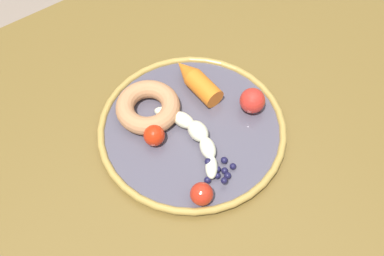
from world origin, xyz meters
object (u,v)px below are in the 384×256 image
Objects in this scene: tomato_near at (202,194)px; tomato_far at (154,135)px; blueberry_pile at (219,171)px; banana at (194,134)px; donut at (148,107)px; dining_table at (193,179)px; plate at (192,129)px; tomato_mid at (252,101)px; carrot_orange at (196,81)px.

tomato_near is 0.13m from tomato_far.
tomato_near is (0.05, 0.02, 0.01)m from blueberry_pile.
tomato_near is at bearing 60.32° from banana.
donut is at bearing -80.49° from blueberry_pile.
blueberry_pile is (-0.01, 0.06, 0.11)m from dining_table.
plate is 0.08m from donut.
tomato_mid reaches higher than blueberry_pile.
blueberry_pile is at bearing 81.26° from plate.
banana reaches higher than dining_table.
blueberry_pile is 1.63× the size of tomato_near.
tomato_mid is at bearing 167.03° from tomato_far.
carrot_orange is at bearing -156.49° from tomato_far.
plate is 0.07m from tomato_far.
carrot_orange reaches higher than banana.
plate is 1.83× the size of banana.
carrot_orange is 0.13m from tomato_far.
carrot_orange is at bearing 178.75° from donut.
tomato_far reaches higher than donut.
tomato_far reaches higher than plate.
carrot_orange reaches higher than dining_table.
banana is 4.91× the size of tomato_far.
banana is at bearing 149.25° from tomato_far.
tomato_far is at bearing 67.25° from donut.
tomato_mid is at bearing -175.92° from dining_table.
tomato_near reaches higher than banana.
blueberry_pile is (0.01, 0.09, 0.01)m from plate.
carrot_orange is at bearing -113.83° from blueberry_pile.
tomato_near is at bearing 22.59° from blueberry_pile.
plate is 9.00× the size of tomato_far.
blueberry_pile is (-0.03, 0.16, -0.01)m from donut.
plate is at bearing 49.66° from carrot_orange.
blueberry_pile reaches higher than plate.
donut is at bearing -32.53° from tomato_mid.
dining_table is at bearing 57.82° from plate.
banana is 0.12m from tomato_mid.
tomato_mid is 1.24× the size of tomato_far.
donut is 3.06× the size of tomato_near.
plate is 8.87× the size of tomato_near.
plate is 5.45× the size of blueberry_pile.
tomato_mid is at bearing 118.26° from carrot_orange.
dining_table is 0.12m from banana.
tomato_near reaches higher than plate.
blueberry_pile is 0.12m from tomato_far.
donut is 0.17m from blueberry_pile.
banana is at bearing -3.19° from tomato_mid.
carrot_orange is 1.84× the size of blueberry_pile.
tomato_far is at bearing -65.00° from blueberry_pile.
donut is 0.19m from tomato_near.
donut is 0.18m from tomato_mid.
tomato_mid is (-0.12, 0.01, 0.01)m from banana.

